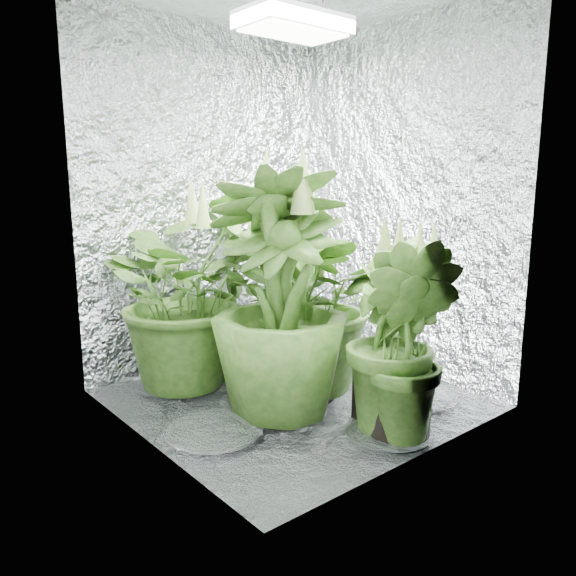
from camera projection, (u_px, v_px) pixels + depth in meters
The scene contains 12 objects.
ground at pixel (293, 398), 2.93m from camera, with size 1.60×1.60×0.00m, color silver.
walls at pixel (294, 205), 2.73m from camera, with size 1.62×1.62×2.00m.
grow_lamp at pixel (294, 24), 2.57m from camera, with size 0.50×0.30×0.22m.
plant_a at pixel (184, 292), 2.98m from camera, with size 1.11×1.11×1.11m.
plant_b at pixel (235, 289), 3.37m from camera, with size 0.63×0.63×1.02m.
plant_c at pixel (287, 294), 3.10m from camera, with size 0.64×0.64×1.09m.
plant_d at pixel (281, 297), 2.60m from camera, with size 0.85×0.85×1.27m.
plant_e at pixel (306, 302), 2.86m from camera, with size 1.09×1.09×1.09m.
plant_f at pixel (384, 335), 2.57m from camera, with size 0.59×0.59×0.95m.
plant_g at pixel (400, 344), 2.40m from camera, with size 0.60×0.60×0.97m.
circulation_fan at pixel (303, 327), 3.73m from camera, with size 0.20×0.30×0.37m.
plant_label at pixel (414, 373), 2.44m from camera, with size 0.04×0.01×0.07m, color white.
Camera 1 is at (-1.78, -2.11, 1.14)m, focal length 35.00 mm.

